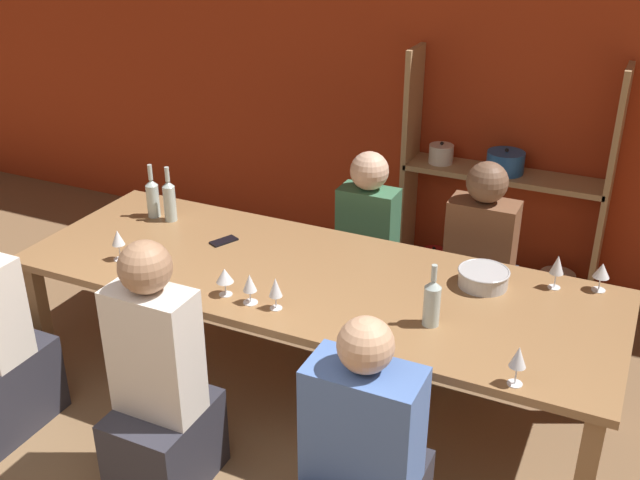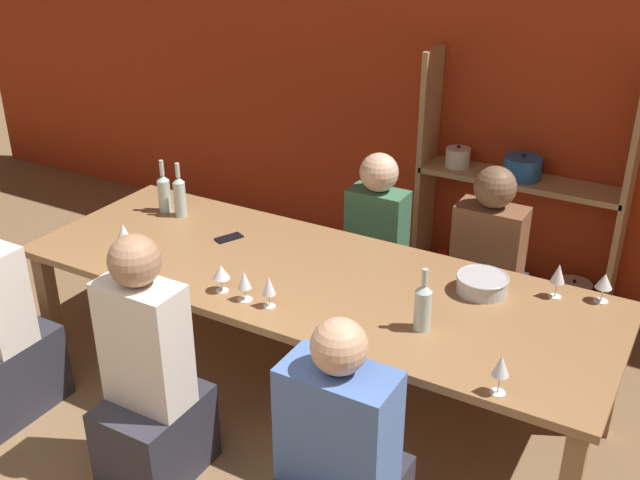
{
  "view_description": "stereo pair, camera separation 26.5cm",
  "coord_description": "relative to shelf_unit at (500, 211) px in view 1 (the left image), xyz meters",
  "views": [
    {
      "loc": [
        1.57,
        -0.97,
        2.53
      ],
      "look_at": [
        0.13,
        2.1,
        0.89
      ],
      "focal_mm": 42.0,
      "sensor_mm": 36.0,
      "label": 1
    },
    {
      "loc": [
        1.81,
        -0.85,
        2.53
      ],
      "look_at": [
        0.13,
        2.1,
        0.89
      ],
      "focal_mm": 42.0,
      "sensor_mm": 36.0,
      "label": 2
    }
  ],
  "objects": [
    {
      "name": "wall_back_red",
      "position": [
        -0.72,
        0.2,
        0.8
      ],
      "size": [
        8.8,
        0.06,
        2.7
      ],
      "color": "#B23819",
      "rests_on": "ground_plane"
    },
    {
      "name": "shelf_unit",
      "position": [
        0.0,
        0.0,
        0.0
      ],
      "size": [
        1.31,
        0.3,
        1.57
      ],
      "color": "tan",
      "rests_on": "ground_plane"
    },
    {
      "name": "dining_table",
      "position": [
        -0.59,
        -1.63,
        0.12
      ],
      "size": [
        3.03,
        1.07,
        0.74
      ],
      "color": "olive",
      "rests_on": "ground_plane"
    },
    {
      "name": "mixing_bowl",
      "position": [
        0.21,
        -1.37,
        0.23
      ],
      "size": [
        0.25,
        0.25,
        0.09
      ],
      "color": "#B7BABC",
      "rests_on": "dining_table"
    },
    {
      "name": "wine_bottle_green",
      "position": [
        0.09,
        -1.82,
        0.3
      ],
      "size": [
        0.08,
        0.08,
        0.3
      ],
      "color": "#B2C6C1",
      "rests_on": "dining_table"
    },
    {
      "name": "wine_bottle_dark",
      "position": [
        -1.62,
        -1.38,
        0.31
      ],
      "size": [
        0.07,
        0.07,
        0.33
      ],
      "color": "#B2C6C1",
      "rests_on": "dining_table"
    },
    {
      "name": "wine_bottle_amber",
      "position": [
        -1.75,
        -1.38,
        0.31
      ],
      "size": [
        0.07,
        0.07,
        0.32
      ],
      "color": "#B2C6C1",
      "rests_on": "dining_table"
    },
    {
      "name": "wine_glass_white_a",
      "position": [
        0.73,
        -1.18,
        0.29
      ],
      "size": [
        0.08,
        0.08,
        0.15
      ],
      "color": "white",
      "rests_on": "dining_table"
    },
    {
      "name": "wine_glass_empty_a",
      "position": [
        -0.73,
        -2.0,
        0.29
      ],
      "size": [
        0.07,
        0.07,
        0.15
      ],
      "color": "white",
      "rests_on": "dining_table"
    },
    {
      "name": "wine_glass_white_b",
      "position": [
        -1.57,
        -1.91,
        0.3
      ],
      "size": [
        0.07,
        0.07,
        0.17
      ],
      "color": "white",
      "rests_on": "dining_table"
    },
    {
      "name": "wine_glass_white_c",
      "position": [
        0.53,
        -1.25,
        0.31
      ],
      "size": [
        0.07,
        0.07,
        0.18
      ],
      "color": "white",
      "rests_on": "dining_table"
    },
    {
      "name": "wine_glass_empty_b",
      "position": [
        -0.88,
        -1.99,
        0.29
      ],
      "size": [
        0.08,
        0.08,
        0.14
      ],
      "color": "white",
      "rests_on": "dining_table"
    },
    {
      "name": "wine_glass_white_d",
      "position": [
        -0.6,
        -2.0,
        0.29
      ],
      "size": [
        0.06,
        0.06,
        0.16
      ],
      "color": "white",
      "rests_on": "dining_table"
    },
    {
      "name": "wine_glass_empty_c",
      "position": [
        0.52,
        -2.1,
        0.31
      ],
      "size": [
        0.07,
        0.07,
        0.17
      ],
      "color": "white",
      "rests_on": "dining_table"
    },
    {
      "name": "cell_phone",
      "position": [
        -1.19,
        -1.5,
        0.19
      ],
      "size": [
        0.13,
        0.17,
        0.01
      ],
      "color": "black",
      "rests_on": "dining_table"
    },
    {
      "name": "person_far_a",
      "position": [
        0.06,
        -0.79,
        -0.11
      ],
      "size": [
        0.38,
        0.47,
        1.16
      ],
      "rotation": [
        0.0,
        0.0,
        3.14
      ],
      "color": "#2D2D38",
      "rests_on": "ground_plane"
    },
    {
      "name": "person_near_b",
      "position": [
        -0.92,
        -2.49,
        -0.09
      ],
      "size": [
        0.38,
        0.47,
        1.23
      ],
      "color": "#2D2D38",
      "rests_on": "ground_plane"
    },
    {
      "name": "person_far_b",
      "position": [
        -0.64,
        -0.77,
        -0.13
      ],
      "size": [
        0.35,
        0.44,
        1.1
      ],
      "rotation": [
        0.0,
        0.0,
        3.14
      ],
      "color": "#2D2D38",
      "rests_on": "ground_plane"
    }
  ]
}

